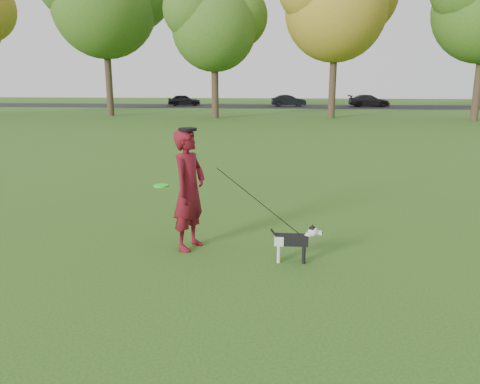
# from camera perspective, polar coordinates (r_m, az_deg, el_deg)

# --- Properties ---
(ground) EXTENTS (120.00, 120.00, 0.00)m
(ground) POSITION_cam_1_polar(r_m,az_deg,el_deg) (7.38, -0.95, -7.44)
(ground) COLOR #285116
(ground) RESTS_ON ground
(road) EXTENTS (120.00, 7.00, 0.02)m
(road) POSITION_cam_1_polar(r_m,az_deg,el_deg) (46.93, 4.52, 10.37)
(road) COLOR black
(road) RESTS_ON ground
(man) EXTENTS (0.67, 0.81, 1.92)m
(man) POSITION_cam_1_polar(r_m,az_deg,el_deg) (7.37, -6.22, 0.26)
(man) COLOR #580C11
(man) RESTS_ON ground
(dog) EXTENTS (0.77, 0.15, 0.59)m
(dog) POSITION_cam_1_polar(r_m,az_deg,el_deg) (6.96, 6.79, -5.72)
(dog) COLOR black
(dog) RESTS_ON ground
(car_left) EXTENTS (3.44, 1.96, 1.10)m
(car_left) POSITION_cam_1_polar(r_m,az_deg,el_deg) (47.95, -6.82, 11.06)
(car_left) COLOR black
(car_left) RESTS_ON road
(car_mid) EXTENTS (3.49, 1.61, 1.11)m
(car_mid) POSITION_cam_1_polar(r_m,az_deg,el_deg) (46.89, 5.93, 11.03)
(car_mid) COLOR black
(car_mid) RESTS_ON road
(car_right) EXTENTS (4.00, 1.78, 1.14)m
(car_right) POSITION_cam_1_polar(r_m,az_deg,el_deg) (47.58, 15.46, 10.68)
(car_right) COLOR #262127
(car_right) RESTS_ON road
(man_held_items) EXTENTS (2.31, 0.59, 1.53)m
(man_held_items) POSITION_cam_1_polar(r_m,az_deg,el_deg) (7.00, 2.25, -1.14)
(man_held_items) COLOR #22F81F
(man_held_items) RESTS_ON ground
(tree_row) EXTENTS (51.74, 8.86, 12.01)m
(tree_row) POSITION_cam_1_polar(r_m,az_deg,el_deg) (33.32, 1.68, 21.83)
(tree_row) COLOR #38281C
(tree_row) RESTS_ON ground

